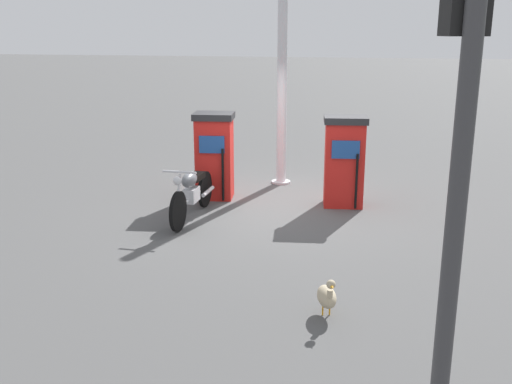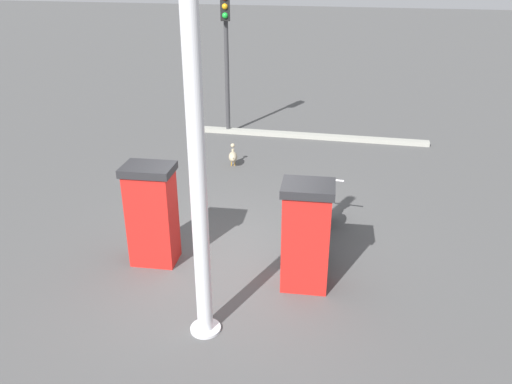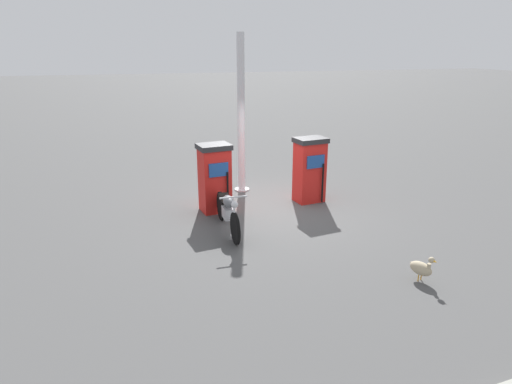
{
  "view_description": "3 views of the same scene",
  "coord_description": "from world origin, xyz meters",
  "px_view_note": "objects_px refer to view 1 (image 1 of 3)",
  "views": [
    {
      "loc": [
        10.07,
        1.89,
        3.12
      ],
      "look_at": [
        1.19,
        -0.07,
        0.6
      ],
      "focal_mm": 41.2,
      "sensor_mm": 36.0,
      "label": 1
    },
    {
      "loc": [
        -6.61,
        -2.26,
        4.33
      ],
      "look_at": [
        1.14,
        -0.03,
        0.71
      ],
      "focal_mm": 35.0,
      "sensor_mm": 36.0,
      "label": 2
    },
    {
      "loc": [
        9.68,
        -3.28,
        3.78
      ],
      "look_at": [
        0.64,
        -0.51,
        0.72
      ],
      "focal_mm": 31.54,
      "sensor_mm": 36.0,
      "label": 3
    }
  ],
  "objects_px": {
    "fuel_pump_far": "(344,161)",
    "motorcycle_near_pump": "(192,192)",
    "wandering_duck": "(327,296)",
    "roadside_traffic_light": "(460,122)",
    "canopy_support_pole": "(282,87)",
    "fuel_pump_near": "(214,155)"
  },
  "relations": [
    {
      "from": "fuel_pump_far",
      "to": "motorcycle_near_pump",
      "type": "height_order",
      "value": "fuel_pump_far"
    },
    {
      "from": "motorcycle_near_pump",
      "to": "wandering_duck",
      "type": "height_order",
      "value": "motorcycle_near_pump"
    },
    {
      "from": "wandering_duck",
      "to": "roadside_traffic_light",
      "type": "height_order",
      "value": "roadside_traffic_light"
    },
    {
      "from": "fuel_pump_far",
      "to": "canopy_support_pole",
      "type": "bearing_deg",
      "value": -134.77
    },
    {
      "from": "fuel_pump_far",
      "to": "wandering_duck",
      "type": "bearing_deg",
      "value": 1.98
    },
    {
      "from": "wandering_duck",
      "to": "fuel_pump_far",
      "type": "bearing_deg",
      "value": -178.02
    },
    {
      "from": "motorcycle_near_pump",
      "to": "wandering_duck",
      "type": "distance_m",
      "value": 4.01
    },
    {
      "from": "motorcycle_near_pump",
      "to": "fuel_pump_near",
      "type": "bearing_deg",
      "value": 179.42
    },
    {
      "from": "motorcycle_near_pump",
      "to": "roadside_traffic_light",
      "type": "bearing_deg",
      "value": 33.09
    },
    {
      "from": "wandering_duck",
      "to": "roadside_traffic_light",
      "type": "bearing_deg",
      "value": 21.63
    },
    {
      "from": "wandering_duck",
      "to": "canopy_support_pole",
      "type": "xyz_separation_m",
      "value": [
        -5.78,
        -1.55,
        1.75
      ]
    },
    {
      "from": "wandering_duck",
      "to": "fuel_pump_near",
      "type": "bearing_deg",
      "value": -149.48
    },
    {
      "from": "fuel_pump_far",
      "to": "motorcycle_near_pump",
      "type": "bearing_deg",
      "value": -61.29
    },
    {
      "from": "fuel_pump_near",
      "to": "fuel_pump_far",
      "type": "bearing_deg",
      "value": 90.0
    },
    {
      "from": "fuel_pump_far",
      "to": "canopy_support_pole",
      "type": "distance_m",
      "value": 2.28
    },
    {
      "from": "roadside_traffic_light",
      "to": "canopy_support_pole",
      "type": "xyz_separation_m",
      "value": [
        -8.19,
        -2.51,
        -0.6
      ]
    },
    {
      "from": "motorcycle_near_pump",
      "to": "roadside_traffic_light",
      "type": "relative_size",
      "value": 0.54
    },
    {
      "from": "fuel_pump_far",
      "to": "motorcycle_near_pump",
      "type": "relative_size",
      "value": 0.8
    },
    {
      "from": "fuel_pump_far",
      "to": "motorcycle_near_pump",
      "type": "distance_m",
      "value": 2.82
    },
    {
      "from": "canopy_support_pole",
      "to": "fuel_pump_far",
      "type": "bearing_deg",
      "value": 45.23
    },
    {
      "from": "fuel_pump_near",
      "to": "roadside_traffic_light",
      "type": "xyz_separation_m",
      "value": [
        6.8,
        3.54,
        1.77
      ]
    },
    {
      "from": "canopy_support_pole",
      "to": "roadside_traffic_light",
      "type": "bearing_deg",
      "value": 17.02
    }
  ]
}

